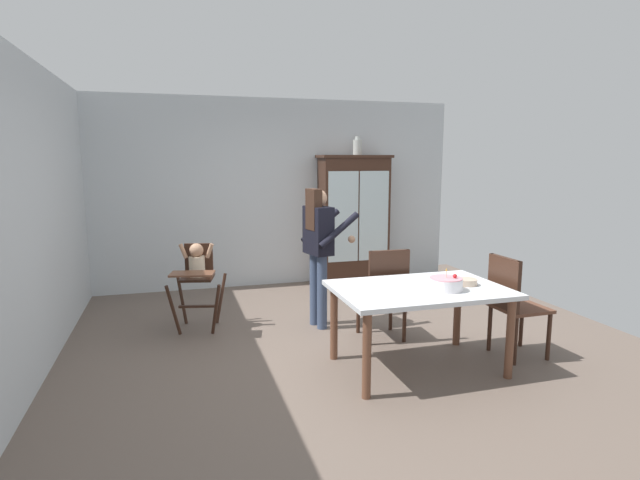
# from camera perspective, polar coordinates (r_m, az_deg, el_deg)

# --- Properties ---
(ground_plane) EXTENTS (6.24, 6.24, 0.00)m
(ground_plane) POSITION_cam_1_polar(r_m,az_deg,el_deg) (5.19, 1.50, -11.66)
(ground_plane) COLOR #66564C
(wall_back) EXTENTS (5.32, 0.06, 2.70)m
(wall_back) POSITION_cam_1_polar(r_m,az_deg,el_deg) (7.41, -4.75, 5.32)
(wall_back) COLOR silver
(wall_back) RESTS_ON ground_plane
(wall_left) EXTENTS (0.06, 5.32, 2.70)m
(wall_left) POSITION_cam_1_polar(r_m,az_deg,el_deg) (4.77, -30.08, 2.00)
(wall_left) COLOR silver
(wall_left) RESTS_ON ground_plane
(china_cabinet) EXTENTS (1.06, 0.48, 1.90)m
(china_cabinet) POSITION_cam_1_polar(r_m,az_deg,el_deg) (7.49, 3.83, 2.35)
(china_cabinet) COLOR #382116
(china_cabinet) RESTS_ON ground_plane
(ceramic_vase) EXTENTS (0.13, 0.13, 0.27)m
(ceramic_vase) POSITION_cam_1_polar(r_m,az_deg,el_deg) (7.46, 4.28, 10.49)
(ceramic_vase) COLOR #B2B7B2
(ceramic_vase) RESTS_ON china_cabinet
(high_chair_with_toddler) EXTENTS (0.68, 0.77, 0.95)m
(high_chair_with_toddler) POSITION_cam_1_polar(r_m,az_deg,el_deg) (5.60, -13.78, -3.36)
(high_chair_with_toddler) COLOR #382116
(high_chair_with_toddler) RESTS_ON ground_plane
(adult_person) EXTENTS (0.58, 0.57, 1.53)m
(adult_person) POSITION_cam_1_polar(r_m,az_deg,el_deg) (5.46, -0.13, -0.06)
(adult_person) COLOR #3D4C6B
(adult_person) RESTS_ON ground_plane
(dining_table) EXTENTS (1.47, 1.00, 0.74)m
(dining_table) POSITION_cam_1_polar(r_m,az_deg,el_deg) (4.50, 11.16, -6.39)
(dining_table) COLOR silver
(dining_table) RESTS_ON ground_plane
(birthday_cake) EXTENTS (0.28, 0.28, 0.19)m
(birthday_cake) POSITION_cam_1_polar(r_m,az_deg,el_deg) (4.42, 14.08, -4.84)
(birthday_cake) COLOR white
(birthday_cake) RESTS_ON dining_table
(serving_bowl) EXTENTS (0.18, 0.18, 0.05)m
(serving_bowl) POSITION_cam_1_polar(r_m,az_deg,el_deg) (4.65, 16.31, -4.58)
(serving_bowl) COLOR #C6AD93
(serving_bowl) RESTS_ON dining_table
(dining_chair_far_side) EXTENTS (0.46, 0.46, 0.96)m
(dining_chair_far_side) POSITION_cam_1_polar(r_m,az_deg,el_deg) (5.15, 7.38, -5.40)
(dining_chair_far_side) COLOR #382116
(dining_chair_far_side) RESTS_ON ground_plane
(dining_chair_right_end) EXTENTS (0.45, 0.45, 0.96)m
(dining_chair_right_end) POSITION_cam_1_polar(r_m,az_deg,el_deg) (5.03, 20.90, -6.30)
(dining_chair_right_end) COLOR #382116
(dining_chair_right_end) RESTS_ON ground_plane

